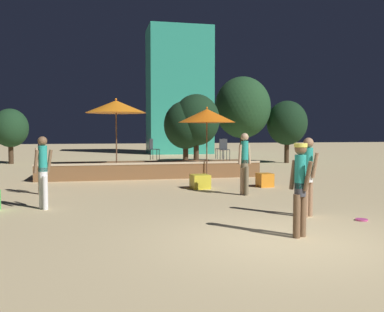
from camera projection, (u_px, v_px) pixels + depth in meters
The scene contains 21 objects.
ground_plane at pixel (284, 241), 7.36m from camera, with size 120.00×120.00×0.00m, color #D1B784.
wooden_deck at pixel (149, 169), 17.84m from camera, with size 8.92×2.25×0.67m.
patio_umbrella_0 at pixel (116, 107), 16.54m from camera, with size 2.35×2.35×3.17m.
patio_umbrella_1 at pixel (207, 116), 16.99m from camera, with size 2.29×2.29×2.86m.
cube_seat_0 at pixel (200, 182), 14.10m from camera, with size 0.62×0.62×0.46m.
cube_seat_1 at pixel (265, 180), 14.56m from camera, with size 0.52×0.52×0.46m.
person_0 at pixel (244, 161), 12.61m from camera, with size 0.48×0.30×1.84m.
person_1 at pixel (42, 163), 12.72m from camera, with size 0.37×0.36×1.72m.
person_2 at pixel (43, 169), 10.31m from camera, with size 0.46×0.35×1.77m.
person_3 at pixel (300, 185), 7.58m from camera, with size 0.29×0.48×1.69m.
person_4 at pixel (308, 174), 9.42m from camera, with size 0.31×0.48×1.75m.
bistro_chair_0 at pixel (222, 147), 18.90m from camera, with size 0.40×0.40×0.90m.
bistro_chair_1 at pixel (224, 147), 17.93m from camera, with size 0.40×0.41×0.90m.
bistro_chair_2 at pixel (153, 147), 18.36m from camera, with size 0.46×0.46×0.90m.
frisbee_disc at pixel (362, 220), 9.05m from camera, with size 0.25×0.25×0.03m.
background_tree_0 at pixel (186, 125), 22.72m from camera, with size 2.31×2.31×3.51m.
background_tree_1 at pixel (243, 108), 25.12m from camera, with size 3.28×3.28×5.10m.
background_tree_2 at pixel (287, 123), 25.46m from camera, with size 2.40×2.40×3.71m.
background_tree_3 at pixel (10, 128), 24.71m from camera, with size 2.03×2.03×3.20m.
background_tree_4 at pixel (196, 120), 22.70m from camera, with size 2.49×2.49×3.86m.
distant_building at pixel (179, 91), 36.51m from camera, with size 5.30×3.73×10.62m.
Camera 1 is at (-3.11, -6.75, 1.89)m, focal length 40.00 mm.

